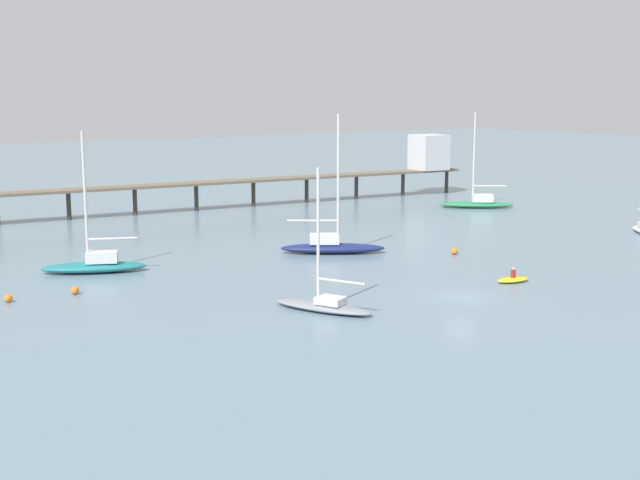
{
  "coord_description": "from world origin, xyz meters",
  "views": [
    {
      "loc": [
        -40.0,
        -41.5,
        14.17
      ],
      "look_at": [
        0.0,
        17.62,
        1.5
      ],
      "focal_mm": 46.78,
      "sensor_mm": 36.0,
      "label": 1
    }
  ],
  "objects_px": {
    "sailboat_gray": "(324,303)",
    "dinghy_yellow": "(513,279)",
    "sailboat_green": "(477,202)",
    "sailboat_teal": "(95,264)",
    "sailboat_navy": "(331,245)",
    "mooring_buoy_far": "(75,290)",
    "pier": "(312,168)",
    "mooring_buoy_near": "(8,298)",
    "mooring_buoy_mid": "(454,251)"
  },
  "relations": [
    {
      "from": "mooring_buoy_mid",
      "to": "mooring_buoy_near",
      "type": "relative_size",
      "value": 1.07
    },
    {
      "from": "sailboat_gray",
      "to": "dinghy_yellow",
      "type": "bearing_deg",
      "value": -3.54
    },
    {
      "from": "pier",
      "to": "mooring_buoy_mid",
      "type": "relative_size",
      "value": 141.55
    },
    {
      "from": "pier",
      "to": "mooring_buoy_near",
      "type": "distance_m",
      "value": 56.75
    },
    {
      "from": "sailboat_green",
      "to": "sailboat_teal",
      "type": "distance_m",
      "value": 53.3
    },
    {
      "from": "pier",
      "to": "mooring_buoy_near",
      "type": "height_order",
      "value": "pier"
    },
    {
      "from": "sailboat_teal",
      "to": "mooring_buoy_near",
      "type": "height_order",
      "value": "sailboat_teal"
    },
    {
      "from": "sailboat_gray",
      "to": "mooring_buoy_mid",
      "type": "bearing_deg",
      "value": 24.84
    },
    {
      "from": "dinghy_yellow",
      "to": "mooring_buoy_near",
      "type": "height_order",
      "value": "dinghy_yellow"
    },
    {
      "from": "sailboat_gray",
      "to": "mooring_buoy_near",
      "type": "height_order",
      "value": "sailboat_gray"
    },
    {
      "from": "sailboat_teal",
      "to": "dinghy_yellow",
      "type": "xyz_separation_m",
      "value": [
        25.03,
        -21.17,
        -0.49
      ]
    },
    {
      "from": "sailboat_teal",
      "to": "dinghy_yellow",
      "type": "relative_size",
      "value": 3.86
    },
    {
      "from": "pier",
      "to": "sailboat_teal",
      "type": "bearing_deg",
      "value": -145.5
    },
    {
      "from": "mooring_buoy_far",
      "to": "mooring_buoy_near",
      "type": "bearing_deg",
      "value": 176.52
    },
    {
      "from": "mooring_buoy_near",
      "to": "mooring_buoy_far",
      "type": "height_order",
      "value": "mooring_buoy_far"
    },
    {
      "from": "sailboat_navy",
      "to": "sailboat_gray",
      "type": "height_order",
      "value": "sailboat_navy"
    },
    {
      "from": "sailboat_teal",
      "to": "mooring_buoy_mid",
      "type": "height_order",
      "value": "sailboat_teal"
    },
    {
      "from": "sailboat_green",
      "to": "sailboat_teal",
      "type": "relative_size",
      "value": 1.05
    },
    {
      "from": "pier",
      "to": "dinghy_yellow",
      "type": "bearing_deg",
      "value": -105.47
    },
    {
      "from": "sailboat_green",
      "to": "mooring_buoy_mid",
      "type": "xyz_separation_m",
      "value": [
        -23.46,
        -20.9,
        -0.42
      ]
    },
    {
      "from": "pier",
      "to": "sailboat_green",
      "type": "height_order",
      "value": "sailboat_green"
    },
    {
      "from": "sailboat_navy",
      "to": "sailboat_gray",
      "type": "distance_m",
      "value": 20.04
    },
    {
      "from": "dinghy_yellow",
      "to": "mooring_buoy_far",
      "type": "distance_m",
      "value": 32.32
    },
    {
      "from": "sailboat_navy",
      "to": "mooring_buoy_far",
      "type": "relative_size",
      "value": 21.24
    },
    {
      "from": "sailboat_green",
      "to": "mooring_buoy_mid",
      "type": "relative_size",
      "value": 19.4
    },
    {
      "from": "sailboat_green",
      "to": "sailboat_gray",
      "type": "bearing_deg",
      "value": -145.35
    },
    {
      "from": "sailboat_navy",
      "to": "mooring_buoy_far",
      "type": "bearing_deg",
      "value": -174.13
    },
    {
      "from": "sailboat_gray",
      "to": "mooring_buoy_far",
      "type": "distance_m",
      "value": 18.28
    },
    {
      "from": "sailboat_green",
      "to": "sailboat_navy",
      "type": "bearing_deg",
      "value": -156.09
    },
    {
      "from": "sailboat_teal",
      "to": "mooring_buoy_near",
      "type": "relative_size",
      "value": 19.73
    },
    {
      "from": "sailboat_green",
      "to": "dinghy_yellow",
      "type": "bearing_deg",
      "value": -130.97
    },
    {
      "from": "sailboat_teal",
      "to": "mooring_buoy_near",
      "type": "bearing_deg",
      "value": -143.21
    },
    {
      "from": "dinghy_yellow",
      "to": "mooring_buoy_mid",
      "type": "height_order",
      "value": "dinghy_yellow"
    },
    {
      "from": "dinghy_yellow",
      "to": "mooring_buoy_mid",
      "type": "distance_m",
      "value": 11.18
    },
    {
      "from": "mooring_buoy_mid",
      "to": "mooring_buoy_far",
      "type": "distance_m",
      "value": 32.85
    },
    {
      "from": "sailboat_navy",
      "to": "mooring_buoy_far",
      "type": "xyz_separation_m",
      "value": [
        -23.97,
        -2.46,
        -0.46
      ]
    },
    {
      "from": "mooring_buoy_near",
      "to": "mooring_buoy_mid",
      "type": "bearing_deg",
      "value": -6.89
    },
    {
      "from": "sailboat_gray",
      "to": "mooring_buoy_near",
      "type": "xyz_separation_m",
      "value": [
        -16.62,
        13.96,
        -0.27
      ]
    },
    {
      "from": "sailboat_navy",
      "to": "dinghy_yellow",
      "type": "bearing_deg",
      "value": -74.36
    },
    {
      "from": "sailboat_teal",
      "to": "sailboat_green",
      "type": "bearing_deg",
      "value": 11.07
    },
    {
      "from": "dinghy_yellow",
      "to": "mooring_buoy_far",
      "type": "height_order",
      "value": "dinghy_yellow"
    },
    {
      "from": "sailboat_navy",
      "to": "mooring_buoy_mid",
      "type": "relative_size",
      "value": 20.39
    },
    {
      "from": "sailboat_navy",
      "to": "mooring_buoy_mid",
      "type": "xyz_separation_m",
      "value": [
        8.62,
        -6.67,
        -0.45
      ]
    },
    {
      "from": "pier",
      "to": "mooring_buoy_near",
      "type": "bearing_deg",
      "value": -145.08
    },
    {
      "from": "sailboat_teal",
      "to": "dinghy_yellow",
      "type": "distance_m",
      "value": 32.79
    },
    {
      "from": "mooring_buoy_far",
      "to": "dinghy_yellow",
      "type": "bearing_deg",
      "value": -27.09
    },
    {
      "from": "sailboat_navy",
      "to": "sailboat_gray",
      "type": "relative_size",
      "value": 1.31
    },
    {
      "from": "sailboat_navy",
      "to": "sailboat_green",
      "type": "relative_size",
      "value": 1.05
    },
    {
      "from": "pier",
      "to": "mooring_buoy_mid",
      "type": "height_order",
      "value": "pier"
    },
    {
      "from": "sailboat_gray",
      "to": "mooring_buoy_far",
      "type": "relative_size",
      "value": 16.21
    }
  ]
}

